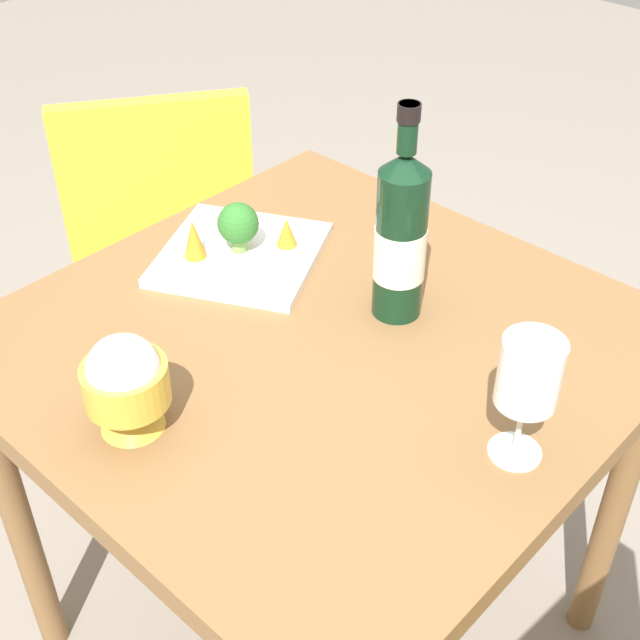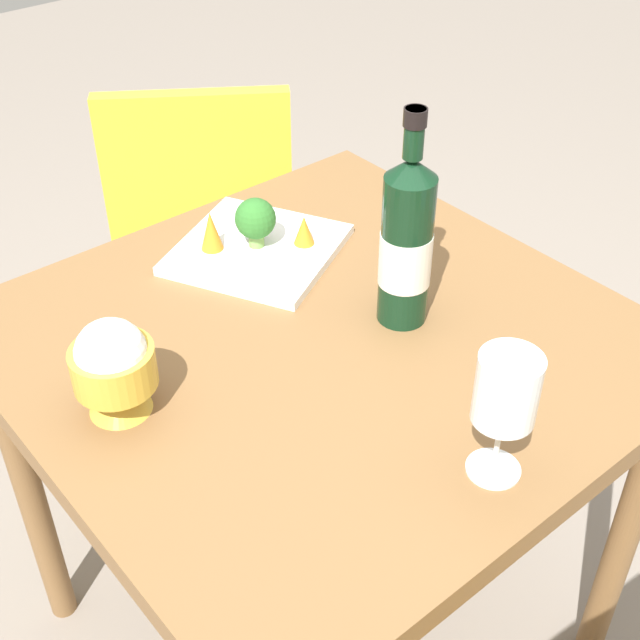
% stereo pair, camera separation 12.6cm
% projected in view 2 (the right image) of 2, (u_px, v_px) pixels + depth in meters
% --- Properties ---
extents(ground_plane, '(8.00, 8.00, 0.00)m').
position_uv_depth(ground_plane, '(320.00, 628.00, 1.73)').
color(ground_plane, gray).
extents(dining_table, '(0.86, 0.86, 0.75)m').
position_uv_depth(dining_table, '(320.00, 383.00, 1.33)').
color(dining_table, brown).
rests_on(dining_table, ground_plane).
extents(chair_near_window, '(0.56, 0.56, 0.85)m').
position_uv_depth(chair_near_window, '(203.00, 212.00, 1.99)').
color(chair_near_window, gold).
rests_on(chair_near_window, ground_plane).
extents(wine_bottle, '(0.08, 0.08, 0.34)m').
position_uv_depth(wine_bottle, '(406.00, 242.00, 1.23)').
color(wine_bottle, black).
rests_on(wine_bottle, dining_table).
extents(wine_glass, '(0.08, 0.08, 0.18)m').
position_uv_depth(wine_glass, '(507.00, 392.00, 0.99)').
color(wine_glass, white).
rests_on(wine_glass, dining_table).
extents(rice_bowl, '(0.11, 0.11, 0.14)m').
position_uv_depth(rice_bowl, '(113.00, 366.00, 1.11)').
color(rice_bowl, gold).
rests_on(rice_bowl, dining_table).
extents(serving_plate, '(0.34, 0.34, 0.02)m').
position_uv_depth(serving_plate, '(257.00, 249.00, 1.45)').
color(serving_plate, white).
rests_on(serving_plate, dining_table).
extents(broccoli_floret, '(0.07, 0.07, 0.09)m').
position_uv_depth(broccoli_floret, '(255.00, 220.00, 1.41)').
color(broccoli_floret, '#729E4C').
rests_on(broccoli_floret, serving_plate).
extents(carrot_garnish_left, '(0.04, 0.04, 0.07)m').
position_uv_depth(carrot_garnish_left, '(209.00, 231.00, 1.41)').
color(carrot_garnish_left, orange).
rests_on(carrot_garnish_left, serving_plate).
extents(carrot_garnish_right, '(0.03, 0.03, 0.05)m').
position_uv_depth(carrot_garnish_right, '(304.00, 230.00, 1.43)').
color(carrot_garnish_right, orange).
rests_on(carrot_garnish_right, serving_plate).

